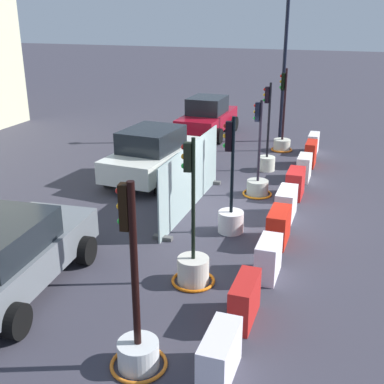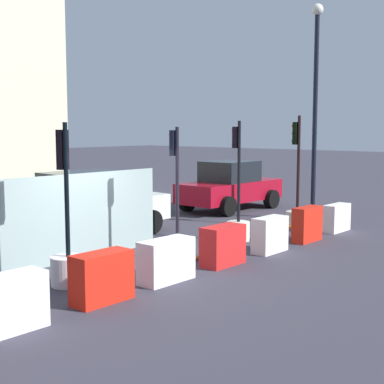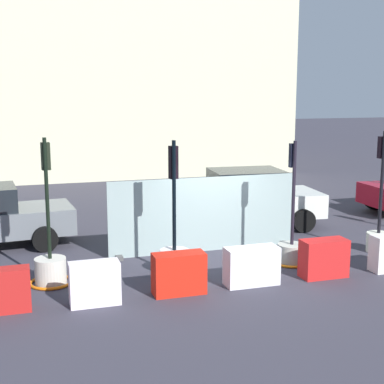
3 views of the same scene
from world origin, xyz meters
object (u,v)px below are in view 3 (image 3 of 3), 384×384
object	(u,v)px
construction_barrier_2	(95,283)
construction_barrier_5	(324,258)
car_white_van	(249,199)
traffic_light_3	(292,247)
traffic_light_4	(379,231)
construction_barrier_3	(179,274)
construction_barrier_4	(252,266)
traffic_light_2	(174,249)
traffic_light_1	(50,263)
construction_barrier_1	(0,291)

from	to	relation	value
construction_barrier_2	construction_barrier_5	world-z (taller)	construction_barrier_5
construction_barrier_2	car_white_van	world-z (taller)	car_white_van
traffic_light_3	traffic_light_4	bearing A→B (deg)	4.60
traffic_light_4	construction_barrier_3	xyz separation A→B (m)	(-5.73, -1.38, -0.13)
traffic_light_4	construction_barrier_4	size ratio (longest dim) A/B	2.69
traffic_light_2	traffic_light_3	size ratio (longest dim) A/B	1.03
traffic_light_1	construction_barrier_2	bearing A→B (deg)	-62.64
traffic_light_1	car_white_van	world-z (taller)	traffic_light_1
construction_barrier_5	traffic_light_2	bearing A→B (deg)	158.27
traffic_light_4	construction_barrier_2	distance (m)	7.59
traffic_light_2	construction_barrier_4	xyz separation A→B (m)	(1.37, -1.22, -0.16)
construction_barrier_4	construction_barrier_2	bearing A→B (deg)	-177.82
traffic_light_2	construction_barrier_2	size ratio (longest dim) A/B	3.13
traffic_light_3	construction_barrier_2	world-z (taller)	traffic_light_3
traffic_light_1	traffic_light_2	xyz separation A→B (m)	(2.73, -0.10, 0.12)
construction_barrier_5	traffic_light_3	bearing A→B (deg)	100.74
traffic_light_3	construction_barrier_4	bearing A→B (deg)	-143.80
construction_barrier_5	traffic_light_4	bearing A→B (deg)	29.46
construction_barrier_2	car_white_van	xyz separation A→B (m)	(5.31, 4.91, 0.45)
construction_barrier_4	car_white_van	size ratio (longest dim) A/B	0.26
traffic_light_1	construction_barrier_1	xyz separation A→B (m)	(-0.99, -1.34, -0.04)
traffic_light_1	construction_barrier_3	xyz separation A→B (m)	(2.47, -1.39, -0.03)
traffic_light_3	construction_barrier_3	bearing A→B (deg)	-159.57
construction_barrier_3	construction_barrier_4	size ratio (longest dim) A/B	0.93
construction_barrier_1	construction_barrier_5	world-z (taller)	construction_barrier_5
construction_barrier_2	construction_barrier_3	xyz separation A→B (m)	(1.72, 0.07, 0.00)
construction_barrier_2	construction_barrier_4	world-z (taller)	construction_barrier_2
traffic_light_4	construction_barrier_1	size ratio (longest dim) A/B	2.83
traffic_light_3	construction_barrier_4	distance (m)	1.88
construction_barrier_4	construction_barrier_1	bearing A→B (deg)	-179.89
construction_barrier_3	traffic_light_3	bearing A→B (deg)	20.43
traffic_light_2	construction_barrier_2	world-z (taller)	traffic_light_2
traffic_light_4	construction_barrier_1	world-z (taller)	traffic_light_4
construction_barrier_5	car_white_van	bearing A→B (deg)	87.37
traffic_light_1	traffic_light_4	bearing A→B (deg)	-0.06
traffic_light_3	traffic_light_4	size ratio (longest dim) A/B	0.95
construction_barrier_1	construction_barrier_5	xyz separation A→B (m)	(6.82, -0.00, 0.01)
traffic_light_3	construction_barrier_1	xyz separation A→B (m)	(-6.61, -1.12, 0.04)
traffic_light_1	construction_barrier_5	world-z (taller)	traffic_light_1
traffic_light_1	construction_barrier_4	xyz separation A→B (m)	(4.10, -1.33, -0.04)
traffic_light_3	construction_barrier_5	xyz separation A→B (m)	(0.21, -1.13, 0.04)
traffic_light_1	construction_barrier_1	size ratio (longest dim) A/B	2.86
traffic_light_1	construction_barrier_1	world-z (taller)	traffic_light_1
construction_barrier_1	traffic_light_4	bearing A→B (deg)	8.24
construction_barrier_2	construction_barrier_3	distance (m)	1.72
construction_barrier_5	car_white_van	xyz separation A→B (m)	(0.22, 4.80, 0.44)
traffic_light_2	construction_barrier_3	world-z (taller)	traffic_light_2
construction_barrier_3	construction_barrier_5	world-z (taller)	construction_barrier_3
traffic_light_4	construction_barrier_5	bearing A→B (deg)	-150.54
traffic_light_2	construction_barrier_5	world-z (taller)	traffic_light_2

